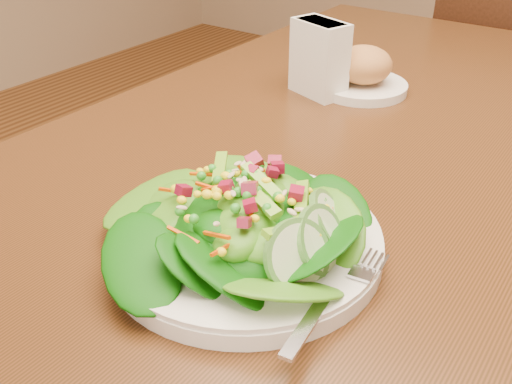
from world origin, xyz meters
TOP-DOWN VIEW (x-y plane):
  - dining_table at (0.00, 0.00)m, footprint 0.90×1.40m
  - chair_far at (-0.02, 0.90)m, footprint 0.43×0.44m
  - salad_plate at (0.00, -0.34)m, footprint 0.29×0.29m
  - bread_plate at (-0.12, 0.15)m, footprint 0.16×0.16m
  - napkin_holder at (-0.17, 0.09)m, footprint 0.11×0.08m

SIDE VIEW (x-z plane):
  - chair_far at x=-0.02m, z-range 0.03..0.90m
  - dining_table at x=0.00m, z-range 0.27..1.02m
  - salad_plate at x=0.00m, z-range 0.74..0.82m
  - bread_plate at x=-0.12m, z-range 0.74..0.82m
  - napkin_holder at x=-0.17m, z-range 0.75..0.88m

